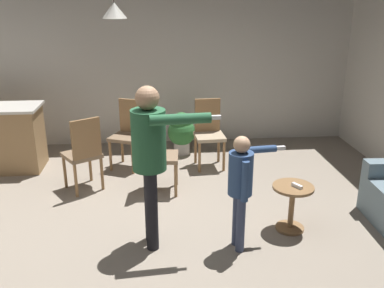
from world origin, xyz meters
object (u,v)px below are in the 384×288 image
side_table_by_couch (292,202)px  dining_chair_spare (209,131)px  dining_chair_by_counter (129,131)px  dining_chair_centre_back (156,152)px  dining_chair_near_wall (84,151)px  person_child (241,181)px  spare_remote_on_table (297,186)px  person_adult (151,150)px  potted_plant_corner (182,131)px

side_table_by_couch → dining_chair_spare: bearing=108.7°
dining_chair_by_counter → dining_chair_centre_back: bearing=137.4°
side_table_by_couch → dining_chair_near_wall: dining_chair_near_wall is taller
dining_chair_by_counter → dining_chair_near_wall: size_ratio=1.00×
person_child → dining_chair_spare: size_ratio=1.19×
side_table_by_couch → dining_chair_spare: dining_chair_spare is taller
person_child → dining_chair_spare: bearing=174.2°
person_child → dining_chair_near_wall: size_ratio=1.19×
side_table_by_couch → spare_remote_on_table: bearing=-54.4°
dining_chair_by_counter → spare_remote_on_table: (1.86, -2.05, -0.01)m
person_adult → dining_chair_near_wall: person_adult is taller
person_child → spare_remote_on_table: size_ratio=9.18×
side_table_by_couch → dining_chair_near_wall: size_ratio=0.52×
potted_plant_corner → side_table_by_couch: bearing=-67.7°
dining_chair_near_wall → person_child: bearing=-73.3°
side_table_by_couch → person_adult: person_adult is taller
dining_chair_near_wall → potted_plant_corner: bearing=11.3°
person_child → dining_chair_near_wall: person_child is taller
dining_chair_by_counter → dining_chair_centre_back: (0.39, -0.91, 0.00)m
person_child → person_adult: bearing=-106.3°
dining_chair_centre_back → potted_plant_corner: (0.42, 1.38, -0.17)m
person_child → dining_chair_centre_back: bearing=-156.3°
side_table_by_couch → person_child: person_child is taller
side_table_by_couch → dining_chair_by_counter: (-1.83, 2.01, 0.22)m
dining_chair_centre_back → spare_remote_on_table: (1.47, -1.14, -0.01)m
dining_chair_by_counter → dining_chair_centre_back: same height
person_child → spare_remote_on_table: 0.73m
dining_chair_spare → potted_plant_corner: bearing=-59.8°
dining_chair_near_wall → dining_chair_by_counter: bearing=24.4°
dining_chair_by_counter → dining_chair_spare: (1.18, -0.07, 0.00)m
person_child → side_table_by_couch: bearing=108.9°
potted_plant_corner → spare_remote_on_table: bearing=-67.4°
person_adult → dining_chair_near_wall: size_ratio=1.65×
side_table_by_couch → dining_chair_near_wall: 2.66m
dining_chair_near_wall → spare_remote_on_table: dining_chair_near_wall is taller
person_adult → dining_chair_spare: bearing=153.7°
person_adult → dining_chair_centre_back: bearing=173.4°
person_child → potted_plant_corner: person_child is taller
dining_chair_near_wall → potted_plant_corner: 1.86m
potted_plant_corner → dining_chair_centre_back: bearing=-107.0°
person_child → dining_chair_by_counter: bearing=-158.9°
person_adult → dining_chair_near_wall: 1.68m
potted_plant_corner → dining_chair_near_wall: bearing=-136.2°
potted_plant_corner → spare_remote_on_table: size_ratio=5.25×
dining_chair_spare → person_child: bearing=87.1°
dining_chair_spare → potted_plant_corner: 0.68m
dining_chair_near_wall → potted_plant_corner: size_ratio=1.47×
dining_chair_near_wall → dining_chair_centre_back: (0.92, -0.10, 0.00)m
person_child → dining_chair_centre_back: 1.63m
person_adult → spare_remote_on_table: size_ratio=12.72×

